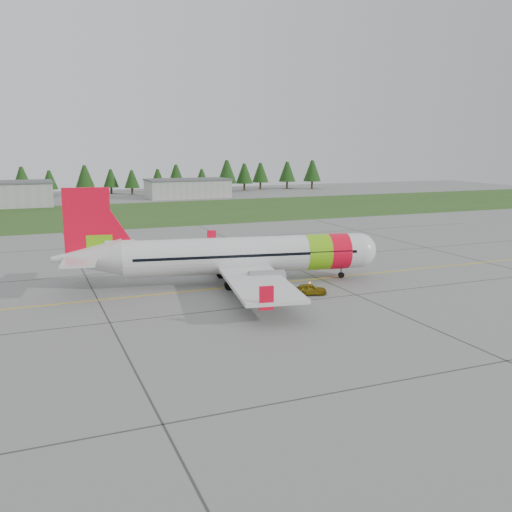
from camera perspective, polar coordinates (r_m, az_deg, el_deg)
name	(u,v)px	position (r m, az deg, el deg)	size (l,w,h in m)	color
ground	(268,305)	(55.42, 1.17, -4.91)	(320.00, 320.00, 0.00)	gray
aircraft	(238,256)	(63.46, -1.81, 0.05)	(35.95, 33.55, 10.95)	silver
follow_me_car	(310,278)	(58.90, 5.41, -2.25)	(1.41, 1.19, 3.51)	gold
grass_strip	(124,214)	(133.47, -13.04, 4.12)	(320.00, 50.00, 0.03)	#30561E
taxi_guideline	(239,286)	(62.59, -1.75, -3.06)	(120.00, 0.25, 0.02)	gold
hangar_east	(188,189)	(173.64, -6.85, 6.68)	(24.00, 12.00, 5.20)	#A8A8A3
treeline	(94,179)	(188.37, -15.94, 7.40)	(160.00, 8.00, 10.00)	#1C3F14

